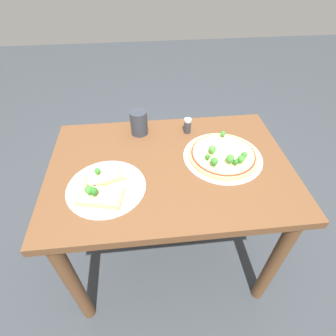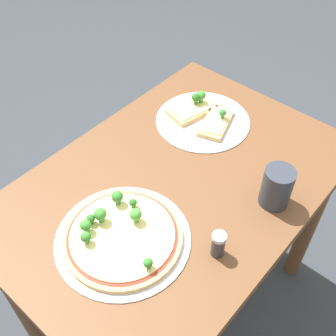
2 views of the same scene
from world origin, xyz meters
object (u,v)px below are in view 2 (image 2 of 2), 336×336
pizza_tray_slice (203,116)px  pizza_tray_whole (122,236)px  drinking_cup (277,187)px  condiment_shaker (218,244)px  dining_table (175,209)px

pizza_tray_slice → pizza_tray_whole: bearing=15.0°
drinking_cup → condiment_shaker: (0.23, -0.02, -0.02)m
pizza_tray_whole → pizza_tray_slice: size_ratio=1.12×
dining_table → pizza_tray_whole: pizza_tray_whole is taller
drinking_cup → condiment_shaker: bearing=-4.5°
pizza_tray_whole → drinking_cup: bearing=147.8°
dining_table → drinking_cup: 0.33m
pizza_tray_whole → pizza_tray_slice: bearing=-165.0°
pizza_tray_whole → drinking_cup: (-0.36, 0.22, 0.05)m
dining_table → pizza_tray_whole: bearing=5.5°
dining_table → condiment_shaker: bearing=64.2°
pizza_tray_slice → condiment_shaker: (0.38, 0.34, 0.03)m
dining_table → drinking_cup: bearing=116.2°
pizza_tray_whole → dining_table: bearing=-174.5°
condiment_shaker → pizza_tray_slice: bearing=-138.2°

